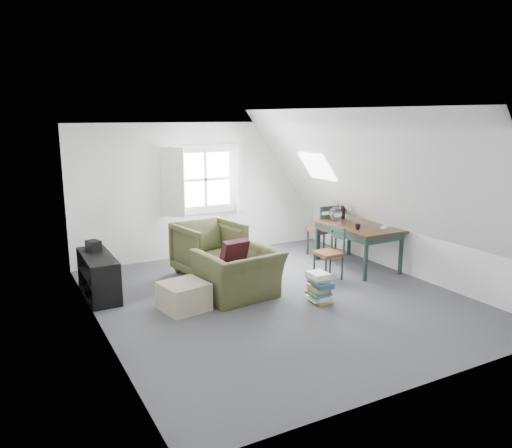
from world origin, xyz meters
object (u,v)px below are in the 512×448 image
dining_table (358,230)px  dining_chair_far (323,229)px  magazine_stack (319,287)px  armchair_near (239,297)px  media_shelf (99,278)px  armchair_far (210,274)px  dining_chair_near (330,252)px  ottoman (184,296)px

dining_table → dining_chair_far: bearing=102.0°
dining_chair_far → magazine_stack: bearing=46.8°
armchair_near → dining_chair_far: (2.39, 1.24, 0.52)m
media_shelf → armchair_far: bearing=2.5°
media_shelf → magazine_stack: bearing=-35.8°
dining_chair_near → media_shelf: (-3.50, 0.91, -0.16)m
armchair_far → media_shelf: size_ratio=0.82×
ottoman → media_shelf: size_ratio=0.47×
magazine_stack → armchair_far: bearing=115.1°
armchair_near → dining_chair_far: bearing=-159.5°
dining_table → armchair_near: bearing=-167.1°
armchair_far → ottoman: size_ratio=1.73×
armchair_near → armchair_far: 1.21m
dining_chair_far → armchair_near: bearing=21.0°
dining_table → media_shelf: dining_table is taller
ottoman → magazine_stack: 1.92m
dining_chair_near → magazine_stack: (-0.77, -0.80, -0.23)m
ottoman → dining_chair_near: size_ratio=0.67×
media_shelf → magazine_stack: media_shelf is taller
armchair_near → dining_table: (2.50, 0.39, 0.66)m
ottoman → media_shelf: media_shelf is taller
armchair_far → media_shelf: bearing=176.1°
dining_table → media_shelf: (-4.30, 0.61, -0.38)m
armchair_near → media_shelf: media_shelf is taller
armchair_near → dining_chair_near: dining_chair_near is taller
armchair_far → dining_table: 2.68m
dining_chair_far → magazine_stack: 2.44m
armchair_far → dining_chair_near: size_ratio=1.16×
media_shelf → ottoman: bearing=-53.0°
armchair_near → dining_chair_near: size_ratio=1.29×
media_shelf → magazine_stack: size_ratio=2.81×
dining_chair_near → magazine_stack: size_ratio=1.97×
armchair_near → ottoman: size_ratio=1.91×
media_shelf → magazine_stack: 3.22m
armchair_near → ottoman: ottoman is taller
magazine_stack → dining_table: bearing=34.9°
ottoman → dining_chair_far: size_ratio=0.58×
dining_table → media_shelf: size_ratio=1.25×
dining_table → media_shelf: bearing=176.0°
ottoman → magazine_stack: magazine_stack is taller
armchair_far → dining_table: size_ratio=0.65×
media_shelf → dining_chair_far: bearing=-0.6°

